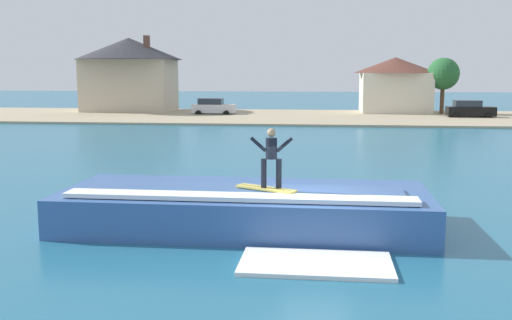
{
  "coord_description": "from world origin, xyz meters",
  "views": [
    {
      "loc": [
        0.46,
        -15.67,
        4.5
      ],
      "look_at": [
        -1.85,
        3.94,
        1.58
      ],
      "focal_mm": 41.3,
      "sensor_mm": 36.0,
      "label": 1
    }
  ],
  "objects_px": {
    "surfboard": "(266,189)",
    "surfer": "(271,155)",
    "house_gabled_white": "(395,83)",
    "wave_crest": "(245,208)",
    "house_with_chimney": "(129,68)",
    "car_far_shore": "(470,109)",
    "tree_short_bushy": "(119,63)",
    "car_near_shore": "(213,107)",
    "tree_tall_bare": "(443,74)"
  },
  "relations": [
    {
      "from": "surfer",
      "to": "car_near_shore",
      "type": "distance_m",
      "value": 46.82
    },
    {
      "from": "wave_crest",
      "to": "surfboard",
      "type": "bearing_deg",
      "value": -38.46
    },
    {
      "from": "tree_tall_bare",
      "to": "tree_short_bushy",
      "type": "xyz_separation_m",
      "value": [
        -35.49,
        -0.12,
        1.23
      ]
    },
    {
      "from": "surfboard",
      "to": "tree_tall_bare",
      "type": "xyz_separation_m",
      "value": [
        13.97,
        48.63,
        3.11
      ]
    },
    {
      "from": "tree_tall_bare",
      "to": "tree_short_bushy",
      "type": "bearing_deg",
      "value": -179.81
    },
    {
      "from": "tree_tall_bare",
      "to": "car_far_shore",
      "type": "bearing_deg",
      "value": -67.75
    },
    {
      "from": "wave_crest",
      "to": "car_near_shore",
      "type": "relative_size",
      "value": 2.34
    },
    {
      "from": "surfer",
      "to": "car_far_shore",
      "type": "bearing_deg",
      "value": 70.45
    },
    {
      "from": "house_with_chimney",
      "to": "car_far_shore",
      "type": "bearing_deg",
      "value": -8.42
    },
    {
      "from": "house_with_chimney",
      "to": "surfboard",
      "type": "bearing_deg",
      "value": -67.32
    },
    {
      "from": "house_with_chimney",
      "to": "house_gabled_white",
      "type": "distance_m",
      "value": 30.06
    },
    {
      "from": "house_gabled_white",
      "to": "tree_short_bushy",
      "type": "height_order",
      "value": "tree_short_bushy"
    },
    {
      "from": "tree_short_bushy",
      "to": "house_with_chimney",
      "type": "bearing_deg",
      "value": 50.34
    },
    {
      "from": "surfer",
      "to": "house_with_chimney",
      "type": "relative_size",
      "value": 0.14
    },
    {
      "from": "house_gabled_white",
      "to": "wave_crest",
      "type": "bearing_deg",
      "value": -101.12
    },
    {
      "from": "wave_crest",
      "to": "tree_short_bushy",
      "type": "relative_size",
      "value": 1.51
    },
    {
      "from": "surfboard",
      "to": "car_far_shore",
      "type": "distance_m",
      "value": 46.87
    },
    {
      "from": "surfboard",
      "to": "surfer",
      "type": "xyz_separation_m",
      "value": [
        0.15,
        -0.03,
        0.97
      ]
    },
    {
      "from": "wave_crest",
      "to": "tree_tall_bare",
      "type": "height_order",
      "value": "tree_tall_bare"
    },
    {
      "from": "wave_crest",
      "to": "surfer",
      "type": "bearing_deg",
      "value": -34.41
    },
    {
      "from": "surfer",
      "to": "house_with_chimney",
      "type": "bearing_deg",
      "value": 112.81
    },
    {
      "from": "surfboard",
      "to": "house_gabled_white",
      "type": "distance_m",
      "value": 52.1
    },
    {
      "from": "house_with_chimney",
      "to": "house_gabled_white",
      "type": "relative_size",
      "value": 1.3
    },
    {
      "from": "tree_tall_bare",
      "to": "wave_crest",
      "type": "bearing_deg",
      "value": -106.95
    },
    {
      "from": "wave_crest",
      "to": "surfboard",
      "type": "relative_size",
      "value": 5.88
    },
    {
      "from": "tree_short_bushy",
      "to": "house_gabled_white",
      "type": "bearing_deg",
      "value": 5.01
    },
    {
      "from": "surfboard",
      "to": "house_gabled_white",
      "type": "relative_size",
      "value": 0.2
    },
    {
      "from": "surfer",
      "to": "tree_tall_bare",
      "type": "relative_size",
      "value": 0.27
    },
    {
      "from": "surfer",
      "to": "surfboard",
      "type": "bearing_deg",
      "value": 169.99
    },
    {
      "from": "car_far_shore",
      "to": "surfboard",
      "type": "bearing_deg",
      "value": -109.73
    },
    {
      "from": "house_with_chimney",
      "to": "tree_tall_bare",
      "type": "xyz_separation_m",
      "value": [
        34.66,
        -0.88,
        -0.64
      ]
    },
    {
      "from": "wave_crest",
      "to": "house_gabled_white",
      "type": "height_order",
      "value": "house_gabled_white"
    },
    {
      "from": "surfboard",
      "to": "car_far_shore",
      "type": "relative_size",
      "value": 0.4
    },
    {
      "from": "surfboard",
      "to": "tree_short_bushy",
      "type": "bearing_deg",
      "value": 113.92
    },
    {
      "from": "car_far_shore",
      "to": "car_near_shore",
      "type": "bearing_deg",
      "value": 176.73
    },
    {
      "from": "surfboard",
      "to": "wave_crest",
      "type": "bearing_deg",
      "value": 141.54
    },
    {
      "from": "surfer",
      "to": "tree_short_bushy",
      "type": "distance_m",
      "value": 53.27
    },
    {
      "from": "wave_crest",
      "to": "tree_tall_bare",
      "type": "relative_size",
      "value": 1.74
    },
    {
      "from": "surfer",
      "to": "house_gabled_white",
      "type": "distance_m",
      "value": 52.06
    },
    {
      "from": "car_near_shore",
      "to": "house_with_chimney",
      "type": "xyz_separation_m",
      "value": [
        -10.44,
        3.92,
        4.09
      ]
    },
    {
      "from": "tree_tall_bare",
      "to": "tree_short_bushy",
      "type": "relative_size",
      "value": 0.87
    },
    {
      "from": "house_with_chimney",
      "to": "tree_short_bushy",
      "type": "bearing_deg",
      "value": -129.66
    },
    {
      "from": "car_near_shore",
      "to": "car_far_shore",
      "type": "xyz_separation_m",
      "value": [
        26.08,
        -1.49,
        -0.0
      ]
    },
    {
      "from": "wave_crest",
      "to": "car_near_shore",
      "type": "xyz_separation_m",
      "value": [
        -9.57,
        45.06,
        0.36
      ]
    },
    {
      "from": "surfer",
      "to": "house_gabled_white",
      "type": "height_order",
      "value": "house_gabled_white"
    },
    {
      "from": "car_near_shore",
      "to": "house_gabled_white",
      "type": "height_order",
      "value": "house_gabled_white"
    },
    {
      "from": "wave_crest",
      "to": "tree_tall_bare",
      "type": "bearing_deg",
      "value": 73.05
    },
    {
      "from": "wave_crest",
      "to": "surfer",
      "type": "height_order",
      "value": "surfer"
    },
    {
      "from": "surfer",
      "to": "car_near_shore",
      "type": "relative_size",
      "value": 0.37
    },
    {
      "from": "wave_crest",
      "to": "car_near_shore",
      "type": "bearing_deg",
      "value": 101.99
    }
  ]
}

